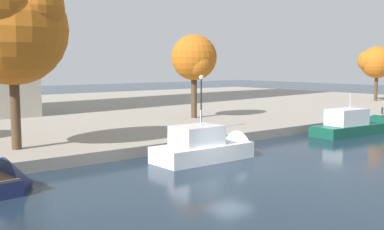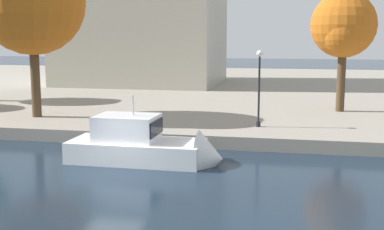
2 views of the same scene
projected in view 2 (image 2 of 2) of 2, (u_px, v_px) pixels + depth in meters
The scene contains 5 objects.
ground_plane at pixel (112, 176), 22.39m from camera, with size 220.00×220.00×0.00m, color #192838.
dock_promenade at pixel (221, 88), 54.73m from camera, with size 120.00×55.00×0.74m, color gray.
motor_yacht_2 at pixel (149, 149), 24.72m from camera, with size 7.57×2.84×4.22m.
lamp_post at pixel (259, 82), 29.72m from camera, with size 0.38×0.38×4.51m.
tree_2 at pixel (344, 26), 35.20m from camera, with size 4.55×4.58×8.34m.
Camera 2 is at (7.82, -20.53, 6.18)m, focal length 47.59 mm.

